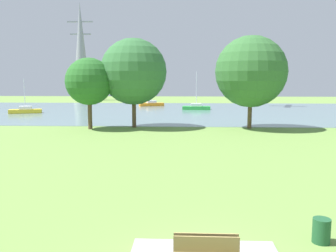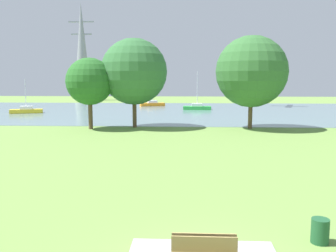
{
  "view_description": "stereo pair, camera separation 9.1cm",
  "coord_description": "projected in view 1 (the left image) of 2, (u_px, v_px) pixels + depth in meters",
  "views": [
    {
      "loc": [
        -0.59,
        -9.4,
        5.21
      ],
      "look_at": [
        -1.79,
        15.08,
        2.03
      ],
      "focal_mm": 38.41,
      "sensor_mm": 36.0,
      "label": 1
    },
    {
      "loc": [
        -0.5,
        -9.39,
        5.21
      ],
      "look_at": [
        -1.79,
        15.08,
        2.03
      ],
      "focal_mm": 38.41,
      "sensor_mm": 36.0,
      "label": 2
    }
  ],
  "objects": [
    {
      "name": "ground_plane",
      "position": [
        192.0,
        139.0,
        31.74
      ],
      "size": [
        160.0,
        160.0,
        0.0
      ],
      "primitive_type": "plane",
      "color": "olive"
    },
    {
      "name": "bench_facing_water",
      "position": [
        205.0,
        248.0,
        10.16
      ],
      "size": [
        1.8,
        0.48,
        0.89
      ],
      "color": "#B0A68E",
      "rests_on": "concrete_pad"
    },
    {
      "name": "litter_bin",
      "position": [
        321.0,
        231.0,
        11.51
      ],
      "size": [
        0.56,
        0.56,
        0.8
      ],
      "primitive_type": "cylinder",
      "color": "#1E512D",
      "rests_on": "ground"
    },
    {
      "name": "water_surface",
      "position": [
        189.0,
        111.0,
        59.47
      ],
      "size": [
        140.0,
        40.0,
        0.02
      ],
      "primitive_type": "cube",
      "color": "slate",
      "rests_on": "ground"
    },
    {
      "name": "sailboat_orange",
      "position": [
        151.0,
        104.0,
        70.67
      ],
      "size": [
        5.03,
        3.0,
        5.22
      ],
      "color": "orange",
      "rests_on": "water_surface"
    },
    {
      "name": "sailboat_green",
      "position": [
        196.0,
        107.0,
        62.11
      ],
      "size": [
        4.8,
        1.51,
        6.57
      ],
      "color": "green",
      "rests_on": "water_surface"
    },
    {
      "name": "sailboat_yellow",
      "position": [
        25.0,
        110.0,
        55.66
      ],
      "size": [
        5.03,
        3.0,
        5.31
      ],
      "color": "yellow",
      "rests_on": "water_surface"
    },
    {
      "name": "tree_east_near",
      "position": [
        89.0,
        82.0,
        37.39
      ],
      "size": [
        4.93,
        4.93,
        7.47
      ],
      "color": "brown",
      "rests_on": "ground"
    },
    {
      "name": "tree_west_near",
      "position": [
        134.0,
        72.0,
        38.61
      ],
      "size": [
        7.13,
        7.13,
        9.61
      ],
      "color": "brown",
      "rests_on": "ground"
    },
    {
      "name": "tree_east_far",
      "position": [
        251.0,
        72.0,
        37.71
      ],
      "size": [
        7.52,
        7.52,
        9.79
      ],
      "color": "brown",
      "rests_on": "ground"
    },
    {
      "name": "electricity_pylon",
      "position": [
        81.0,
        52.0,
        89.72
      ],
      "size": [
        6.4,
        4.4,
        24.25
      ],
      "color": "gray",
      "rests_on": "ground"
    }
  ]
}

